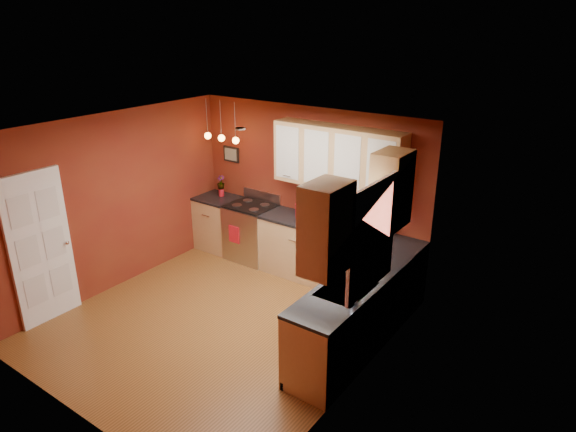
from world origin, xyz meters
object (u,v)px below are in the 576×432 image
Objects in this scene: red_canister at (300,211)px; soap_pump at (354,294)px; sink at (346,291)px; coffee_maker at (384,228)px; gas_range at (252,232)px.

red_canister is 1.09× the size of soap_pump.
soap_pump is (0.21, -0.22, 0.13)m from sink.
gas_range is at bearing -169.29° from coffee_maker.
coffee_maker is at bearing 3.71° from gas_range.
red_canister is at bearing 137.63° from sink.
soap_pump reaches higher than gas_range.
red_canister reaches higher than soap_pump.
gas_range is 5.01× the size of red_canister.
gas_range is at bearing 148.68° from soap_pump.
soap_pump is (1.88, -1.75, -0.01)m from red_canister.
sink is (2.62, -1.50, 0.43)m from gas_range.
gas_range is 3.05m from sink.
sink reaches higher than gas_range.
gas_range is at bearing 150.22° from sink.
soap_pump is at bearing -31.32° from gas_range.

